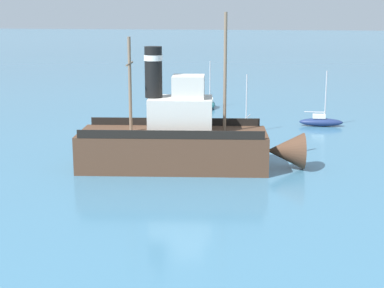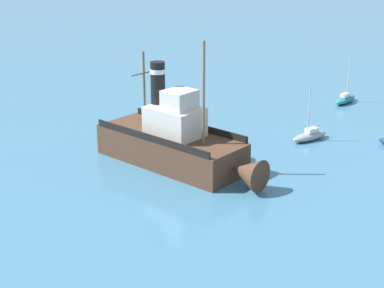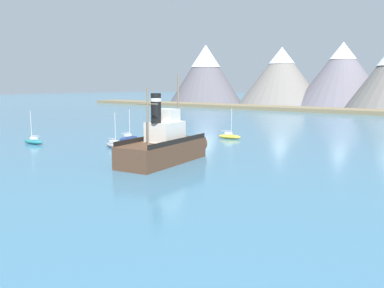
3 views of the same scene
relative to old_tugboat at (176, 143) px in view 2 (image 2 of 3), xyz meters
name	(u,v)px [view 2 (image 2 of 3)]	position (x,y,z in m)	size (l,w,h in m)	color
ground_plane	(172,161)	(-0.34, -0.98, -1.83)	(600.00, 600.00, 0.00)	teal
old_tugboat	(176,143)	(0.00, 0.00, 0.00)	(6.02, 14.73, 9.90)	#4C3323
sailboat_teal	(345,99)	(-24.51, -1.87, -1.40)	(3.92, 1.66, 4.90)	#23757A
sailboat_grey	(310,135)	(-12.34, 3.08, -1.40)	(3.90, 1.51, 4.90)	gray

